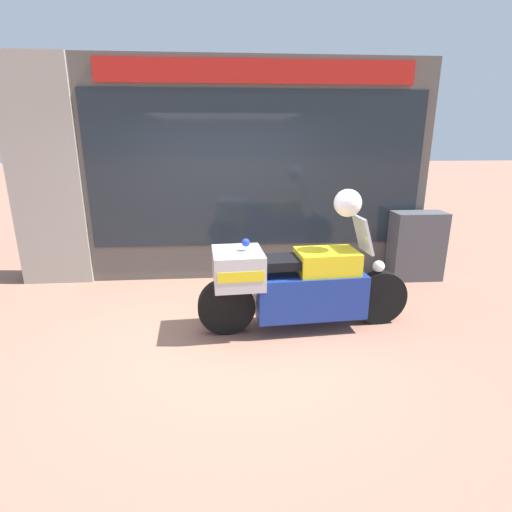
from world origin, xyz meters
The scene contains 6 objects.
ground_plane centered at (0.00, 0.00, 0.00)m, with size 60.00×60.00×0.00m, color #9E6B56.
shop_building centered at (-0.45, 2.00, 1.63)m, with size 6.21×0.55×3.25m.
window_display centered at (0.44, 2.03, 0.45)m, with size 4.74×0.30×1.85m.
paramedic_motorcycle centered at (0.75, 0.01, 0.56)m, with size 2.48×0.70×1.32m.
utility_cabinet centered at (2.93, 1.55, 0.53)m, with size 0.79×0.40×1.06m, color #4C4C51.
white_helmet centered at (1.32, 0.04, 1.47)m, with size 0.31×0.31×0.31m, color white.
Camera 1 is at (-0.03, -4.20, 2.18)m, focal length 28.00 mm.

